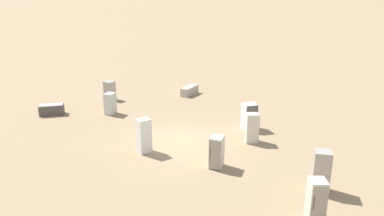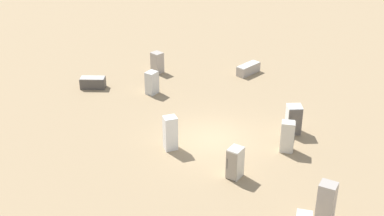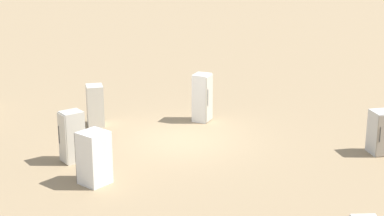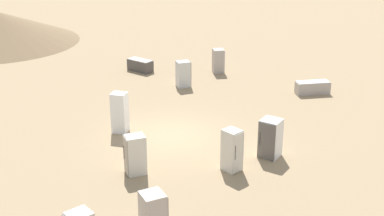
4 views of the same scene
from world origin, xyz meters
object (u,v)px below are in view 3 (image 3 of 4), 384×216
at_px(discarded_fridge_0, 94,158).
at_px(discarded_fridge_5, 202,98).
at_px(discarded_fridge_9, 72,137).
at_px(discarded_fridge_6, 95,105).
at_px(discarded_fridge_3, 380,132).

relative_size(discarded_fridge_0, discarded_fridge_5, 0.87).
bearing_deg(discarded_fridge_9, discarded_fridge_6, -38.95).
xyz_separation_m(discarded_fridge_0, discarded_fridge_5, (4.76, 4.71, 0.12)).
height_order(discarded_fridge_3, discarded_fridge_9, discarded_fridge_9).
relative_size(discarded_fridge_3, discarded_fridge_6, 0.93).
height_order(discarded_fridge_5, discarded_fridge_6, discarded_fridge_5).
bearing_deg(discarded_fridge_0, discarded_fridge_9, 68.57).
xyz_separation_m(discarded_fridge_5, discarded_fridge_9, (-5.17, -2.79, -0.08)).
relative_size(discarded_fridge_0, discarded_fridge_3, 1.10).
height_order(discarded_fridge_0, discarded_fridge_9, discarded_fridge_9).
height_order(discarded_fridge_0, discarded_fridge_3, discarded_fridge_0).
distance_m(discarded_fridge_0, discarded_fridge_3, 9.26).
bearing_deg(discarded_fridge_0, discarded_fridge_5, 11.37).
bearing_deg(discarded_fridge_6, discarded_fridge_9, -106.68).
height_order(discarded_fridge_5, discarded_fridge_9, discarded_fridge_5).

